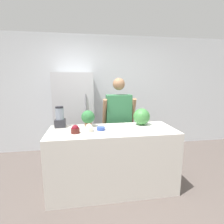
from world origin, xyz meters
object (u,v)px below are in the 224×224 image
at_px(blender, 60,118).
at_px(bowl_cherries, 75,130).
at_px(watermelon, 142,117).
at_px(bowl_cream, 89,128).
at_px(refrigerator, 75,115).
at_px(bowl_small_blue, 101,129).
at_px(potted_plant, 88,118).
at_px(person, 119,123).

bearing_deg(blender, bowl_cherries, -55.32).
bearing_deg(bowl_cherries, watermelon, 13.08).
bearing_deg(bowl_cream, refrigerator, 100.89).
bearing_deg(refrigerator, bowl_cream, -79.11).
bearing_deg(bowl_small_blue, watermelon, 13.03).
relative_size(refrigerator, bowl_cherries, 15.04).
distance_m(bowl_cherries, potted_plant, 0.37).
relative_size(person, watermelon, 6.45).
distance_m(refrigerator, blender, 1.07).
xyz_separation_m(bowl_cherries, blender, (-0.24, 0.35, 0.09)).
height_order(person, blender, person).
distance_m(bowl_cherries, bowl_cream, 0.19).
distance_m(watermelon, blender, 1.24).
distance_m(watermelon, bowl_cherries, 1.03).
distance_m(person, blender, 1.08).
bearing_deg(bowl_cream, person, 51.71).
xyz_separation_m(person, bowl_small_blue, (-0.39, -0.67, 0.10)).
distance_m(bowl_cherries, blender, 0.43).
height_order(person, bowl_small_blue, person).
xyz_separation_m(watermelon, potted_plant, (-0.82, 0.08, -0.00)).
xyz_separation_m(person, watermelon, (0.26, -0.52, 0.22)).
height_order(person, bowl_cherries, person).
bearing_deg(refrigerator, watermelon, -46.94).
height_order(bowl_cream, potted_plant, potted_plant).
bearing_deg(bowl_cream, potted_plant, 90.95).
distance_m(watermelon, potted_plant, 0.83).
height_order(bowl_cherries, potted_plant, potted_plant).
distance_m(refrigerator, watermelon, 1.58).
relative_size(refrigerator, potted_plant, 7.03).
height_order(bowl_small_blue, blender, blender).
bearing_deg(potted_plant, watermelon, -5.66).
bearing_deg(refrigerator, blender, -99.07).
relative_size(refrigerator, bowl_small_blue, 15.10).
bearing_deg(watermelon, blender, 174.81).
xyz_separation_m(refrigerator, bowl_cherries, (0.07, -1.38, 0.09)).
bearing_deg(watermelon, potted_plant, 174.34).
relative_size(person, bowl_cherries, 14.17).
distance_m(watermelon, bowl_small_blue, 0.68).
distance_m(bowl_small_blue, potted_plant, 0.31).
relative_size(person, potted_plant, 6.62).
bearing_deg(watermelon, refrigerator, 133.06).
height_order(person, potted_plant, person).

